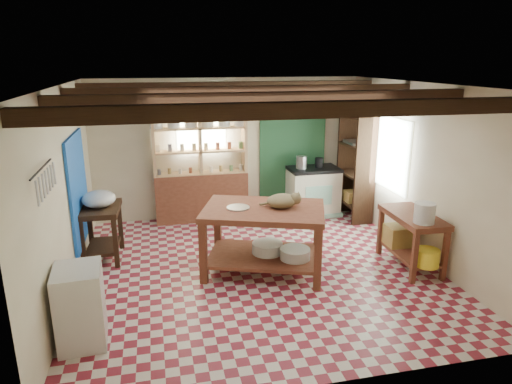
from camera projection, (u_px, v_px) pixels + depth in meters
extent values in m
cube|color=maroon|center=(258.00, 270.00, 6.59)|extent=(5.00, 5.00, 0.02)
cube|color=#444449|center=(258.00, 85.00, 5.86)|extent=(5.00, 5.00, 0.02)
cube|color=beige|center=(228.00, 149.00, 8.56)|extent=(5.00, 0.04, 2.60)
cube|color=beige|center=(324.00, 257.00, 3.88)|extent=(5.00, 0.04, 2.60)
cube|color=beige|center=(64.00, 194.00, 5.69)|extent=(0.04, 5.00, 2.60)
cube|color=beige|center=(422.00, 173.00, 6.75)|extent=(0.04, 5.00, 2.60)
cube|color=#331E11|center=(258.00, 94.00, 5.89)|extent=(5.00, 3.80, 0.15)
cube|color=blue|center=(78.00, 190.00, 6.60)|extent=(0.04, 1.40, 1.60)
cube|color=#1D4A2A|center=(292.00, 149.00, 8.81)|extent=(1.30, 0.04, 2.30)
cube|color=beige|center=(201.00, 128.00, 8.33)|extent=(0.90, 0.02, 0.80)
cube|color=beige|center=(389.00, 153.00, 7.66)|extent=(0.02, 1.30, 1.20)
cube|color=black|center=(43.00, 181.00, 4.45)|extent=(0.06, 0.90, 0.28)
cube|color=black|center=(301.00, 102.00, 8.16)|extent=(0.86, 0.12, 0.36)
cube|color=tan|center=(201.00, 163.00, 8.32)|extent=(1.70, 0.34, 2.20)
cube|color=#331E11|center=(356.00, 166.00, 8.48)|extent=(0.40, 0.86, 2.00)
cube|color=brown|center=(264.00, 240.00, 6.44)|extent=(1.93, 1.60, 0.94)
cube|color=silver|center=(313.00, 191.00, 8.81)|extent=(0.96, 0.65, 0.93)
cube|color=#331E11|center=(102.00, 233.00, 6.83)|extent=(0.59, 0.84, 0.83)
cube|color=silver|center=(80.00, 306.00, 4.79)|extent=(0.51, 0.60, 0.85)
cube|color=brown|center=(411.00, 240.00, 6.59)|extent=(0.59, 1.13, 0.80)
ellipsoid|color=#8B7A51|center=(282.00, 201.00, 6.30)|extent=(0.48, 0.40, 0.20)
cylinder|color=#AEAFB6|center=(238.00, 208.00, 6.29)|extent=(0.41, 0.41, 0.02)
cylinder|color=silver|center=(267.00, 248.00, 6.52)|extent=(0.56, 0.56, 0.15)
cylinder|color=silver|center=(295.00, 254.00, 6.33)|extent=(0.54, 0.54, 0.15)
cylinder|color=#AEAFB6|center=(301.00, 162.00, 8.59)|extent=(0.21, 0.21, 0.24)
cylinder|color=black|center=(319.00, 163.00, 8.67)|extent=(0.15, 0.15, 0.19)
ellipsoid|color=silver|center=(99.00, 199.00, 6.68)|extent=(0.50, 0.50, 0.24)
cylinder|color=silver|center=(425.00, 213.00, 6.10)|extent=(0.28, 0.28, 0.28)
cube|color=#AB8B45|center=(400.00, 235.00, 6.88)|extent=(0.44, 0.36, 0.30)
cylinder|color=yellow|center=(427.00, 258.00, 6.18)|extent=(0.33, 0.33, 0.24)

